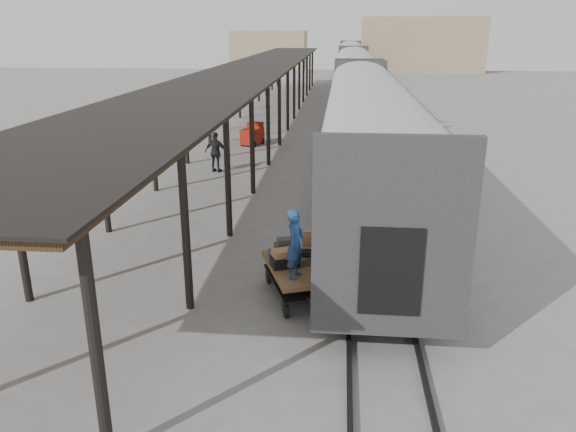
{
  "coord_description": "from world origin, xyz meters",
  "views": [
    {
      "loc": [
        2.18,
        -13.95,
        6.47
      ],
      "look_at": [
        0.84,
        0.17,
        1.7
      ],
      "focal_mm": 35.0,
      "sensor_mm": 36.0,
      "label": 1
    }
  ],
  "objects_px": {
    "porter": "(295,244)",
    "pedestrian": "(216,152)",
    "luggage_tug": "(253,135)",
    "baggage_cart": "(296,273)"
  },
  "relations": [
    {
      "from": "luggage_tug",
      "to": "pedestrian",
      "type": "height_order",
      "value": "pedestrian"
    },
    {
      "from": "porter",
      "to": "pedestrian",
      "type": "distance_m",
      "value": 14.09
    },
    {
      "from": "porter",
      "to": "pedestrian",
      "type": "bearing_deg",
      "value": 36.83
    },
    {
      "from": "luggage_tug",
      "to": "pedestrian",
      "type": "bearing_deg",
      "value": -77.47
    },
    {
      "from": "porter",
      "to": "luggage_tug",
      "type": "bearing_deg",
      "value": 28.56
    },
    {
      "from": "luggage_tug",
      "to": "porter",
      "type": "bearing_deg",
      "value": -59.54
    },
    {
      "from": "porter",
      "to": "pedestrian",
      "type": "xyz_separation_m",
      "value": [
        -4.81,
        13.23,
        -0.76
      ]
    },
    {
      "from": "luggage_tug",
      "to": "porter",
      "type": "height_order",
      "value": "porter"
    },
    {
      "from": "baggage_cart",
      "to": "pedestrian",
      "type": "height_order",
      "value": "pedestrian"
    },
    {
      "from": "baggage_cart",
      "to": "luggage_tug",
      "type": "xyz_separation_m",
      "value": [
        -4.07,
        19.11,
        -0.06
      ]
    }
  ]
}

